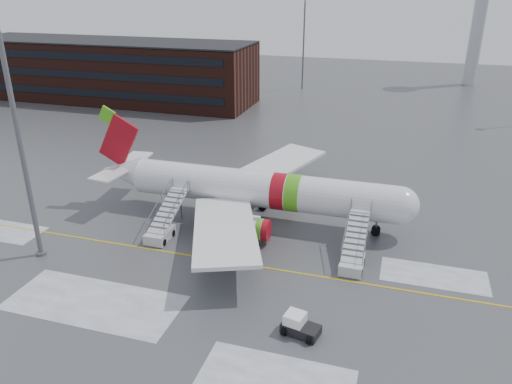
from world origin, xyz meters
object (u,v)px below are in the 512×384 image
(airstair_aft, at_px, (163,227))
(light_mast_near, at_px, (15,118))
(airstair_fwd, at_px, (353,255))
(airliner, at_px, (253,189))
(pushback_tug, at_px, (299,325))

(airstair_aft, height_order, light_mast_near, light_mast_near)
(airstair_fwd, relative_size, light_mast_near, 0.30)
(airliner, relative_size, light_mast_near, 1.39)
(airliner, xyz_separation_m, light_mast_near, (-16.65, -13.19, 9.66))
(airstair_fwd, distance_m, light_mast_near, 31.27)
(airstair_aft, relative_size, light_mast_near, 0.30)
(airstair_fwd, relative_size, airstair_aft, 1.00)
(airliner, height_order, airstair_fwd, airliner)
(airstair_aft, xyz_separation_m, pushback_tug, (16.18, -10.65, -0.37))
(airstair_aft, distance_m, pushback_tug, 19.37)
(airstair_fwd, relative_size, pushback_tug, 2.58)
(pushback_tug, bearing_deg, light_mast_near, 171.08)
(airstair_fwd, xyz_separation_m, airstair_aft, (-18.80, 0.00, 0.00))
(light_mast_near, bearing_deg, pushback_tug, -8.92)
(airstair_fwd, xyz_separation_m, light_mast_near, (-28.09, -6.65, 12.01))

